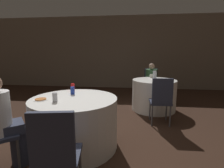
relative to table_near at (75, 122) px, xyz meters
name	(u,v)px	position (x,y,z in m)	size (l,w,h in m)	color
ground_plane	(87,150)	(0.20, -0.09, -0.37)	(16.00, 16.00, 0.00)	#382319
wall_back	(117,53)	(0.20, 4.60, 1.03)	(16.00, 0.06, 2.80)	#7A6B5B
table_near	(75,122)	(0.00, 0.00, 0.00)	(1.26, 1.26, 0.75)	white
table_far	(154,95)	(1.36, 1.91, 0.00)	(1.06, 1.06, 0.75)	white
chair_near_south	(56,150)	(0.19, -1.03, 0.18)	(0.46, 0.47, 0.94)	#2D3347
chair_far_north	(151,82)	(1.37, 2.85, 0.18)	(0.40, 0.41, 0.94)	#2D3347
chair_far_south	(161,97)	(1.39, 0.96, 0.18)	(0.41, 0.42, 0.94)	#2D3347
person_green_jacket	(151,82)	(1.37, 2.68, 0.18)	(0.33, 0.50, 1.10)	#282828
person_white_shirt	(5,123)	(-0.66, -0.58, 0.20)	(0.46, 0.44, 1.16)	#33384C
pizza_plate_near	(41,99)	(-0.43, -0.15, 0.38)	(0.20, 0.20, 0.02)	white
soda_can_blue	(72,91)	(-0.10, 0.23, 0.44)	(0.07, 0.07, 0.12)	#1E38A5
soda_can_red	(73,87)	(-0.20, 0.51, 0.44)	(0.07, 0.07, 0.12)	red
soda_can_silver	(55,97)	(-0.19, -0.21, 0.44)	(0.07, 0.07, 0.12)	silver
bottle_far	(155,75)	(1.36, 1.92, 0.48)	(0.09, 0.09, 0.22)	silver
cup_far	(151,76)	(1.32, 2.31, 0.42)	(0.08, 0.08, 0.09)	silver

